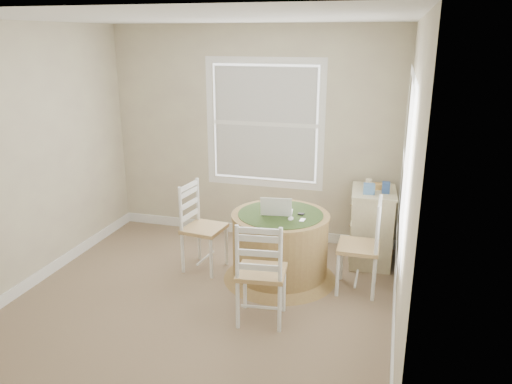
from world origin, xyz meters
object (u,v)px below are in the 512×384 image
(chair_right, at_px, (358,246))
(laptop, at_px, (277,211))
(round_table, at_px, (280,243))
(chair_left, at_px, (204,228))
(chair_near, at_px, (262,272))
(corner_chest, at_px, (371,226))

(chair_right, bearing_deg, laptop, -93.01)
(round_table, bearing_deg, chair_right, 2.11)
(chair_left, relative_size, laptop, 2.72)
(laptop, bearing_deg, round_table, 174.79)
(chair_left, xyz_separation_m, chair_near, (0.87, -0.84, 0.00))
(chair_left, relative_size, chair_near, 1.00)
(chair_near, xyz_separation_m, chair_right, (0.78, 0.80, 0.00))
(chair_left, bearing_deg, round_table, -82.74)
(round_table, height_order, chair_right, chair_right)
(chair_right, bearing_deg, chair_left, -91.73)
(round_table, relative_size, laptop, 3.40)
(round_table, relative_size, chair_near, 1.25)
(chair_right, distance_m, laptop, 0.89)
(round_table, xyz_separation_m, laptop, (-0.04, -0.00, 0.36))
(laptop, distance_m, corner_chest, 1.19)
(round_table, relative_size, chair_left, 1.25)
(chair_near, distance_m, corner_chest, 1.74)
(chair_near, relative_size, chair_right, 1.00)
(round_table, height_order, corner_chest, corner_chest)
(chair_near, xyz_separation_m, laptop, (-0.06, 0.84, 0.27))
(chair_left, xyz_separation_m, corner_chest, (1.73, 0.67, -0.05))
(round_table, height_order, laptop, laptop)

